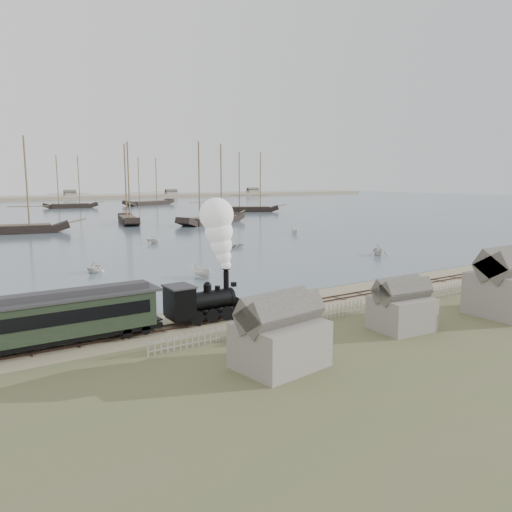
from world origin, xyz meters
TOP-DOWN VIEW (x-y plane):
  - ground at (0.00, 0.00)m, footprint 600.00×600.00m
  - harbor_water at (0.00, 170.00)m, footprint 600.00×336.00m
  - rail_track at (0.00, -2.00)m, footprint 120.00×1.80m
  - picket_fence_west at (-6.50, -7.00)m, footprint 19.00×0.10m
  - picket_fence_east at (12.50, -7.50)m, footprint 15.00×0.10m
  - shed_left at (-10.00, -13.00)m, footprint 5.00×4.00m
  - shed_mid at (2.00, -12.00)m, footprint 4.00×3.50m
  - shed_right at (13.00, -14.00)m, footprint 6.00×5.00m
  - locomotive at (-8.06, -2.00)m, footprint 7.55×2.82m
  - passenger_coach at (-20.23, -2.00)m, footprint 13.81×2.66m
  - beached_dinghy at (1.18, 0.07)m, footprint 3.40×4.14m
  - rowboat_0 at (-19.12, 9.30)m, footprint 5.01×4.49m
  - rowboat_1 at (-10.67, 23.59)m, footprint 3.54×3.63m
  - rowboat_2 at (-1.42, 13.87)m, footprint 3.45×1.81m
  - rowboat_3 at (12.84, 33.89)m, footprint 4.06×4.43m
  - rowboat_4 at (28.04, 14.46)m, footprint 4.09×3.96m
  - rowboat_5 at (35.72, 44.46)m, footprint 3.43×2.02m
  - rowboat_7 at (5.31, 44.94)m, footprint 3.71×3.61m
  - rowboat_8 at (14.35, 33.04)m, footprint 3.54×4.43m
  - schooner_2 at (-13.34, 76.56)m, footprint 24.48×10.12m
  - schooner_3 at (15.04, 85.07)m, footprint 8.32×18.84m
  - schooner_4 at (32.55, 73.67)m, footprint 22.83×13.70m
  - schooner_5 at (64.92, 105.70)m, footprint 18.32×12.47m
  - schooner_8 at (19.13, 160.95)m, footprint 20.12×7.02m
  - schooner_9 at (52.20, 165.17)m, footprint 25.45×14.18m

SIDE VIEW (x-z plane):
  - ground at x=0.00m, z-range 0.00..0.00m
  - picket_fence_west at x=-6.50m, z-range -0.60..0.60m
  - picket_fence_east at x=12.50m, z-range -0.60..0.60m
  - shed_left at x=-10.00m, z-range -2.05..2.05m
  - shed_mid at x=2.00m, z-range -1.80..1.80m
  - shed_right at x=13.00m, z-range -2.55..2.55m
  - harbor_water at x=0.00m, z-range 0.00..0.06m
  - rail_track at x=0.00m, z-range -0.04..0.12m
  - beached_dinghy at x=1.18m, z-range 0.00..0.75m
  - rowboat_3 at x=12.84m, z-range 0.06..0.81m
  - rowboat_8 at x=14.35m, z-range 0.06..0.88m
  - rowboat_0 at x=-19.12m, z-range 0.06..0.91m
  - rowboat_5 at x=35.72m, z-range 0.06..1.30m
  - rowboat_2 at x=-1.42m, z-range 0.06..1.33m
  - rowboat_1 at x=-10.67m, z-range 0.06..1.51m
  - rowboat_7 at x=5.31m, z-range 0.06..1.55m
  - rowboat_4 at x=28.04m, z-range 0.06..1.71m
  - passenger_coach at x=-20.23m, z-range 0.45..3.80m
  - locomotive at x=-8.06m, z-range -0.36..9.05m
  - schooner_2 at x=-13.34m, z-range 0.06..20.06m
  - schooner_3 at x=15.04m, z-range 0.06..20.06m
  - schooner_4 at x=32.55m, z-range 0.06..20.06m
  - schooner_5 at x=64.92m, z-range 0.06..20.06m
  - schooner_8 at x=19.13m, z-range 0.06..20.06m
  - schooner_9 at x=52.20m, z-range 0.06..20.06m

